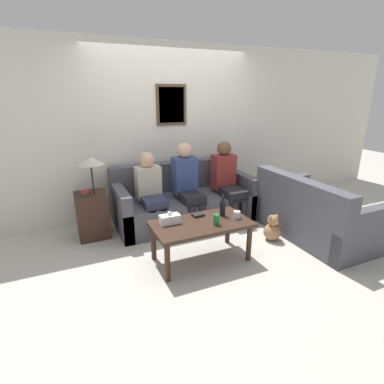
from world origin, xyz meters
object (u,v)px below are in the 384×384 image
Objects in this scene: couch_main at (184,201)px; person_right at (227,179)px; person_left at (151,190)px; teddy_bear at (272,229)px; drinking_glass at (237,215)px; wine_bottle at (223,208)px; couch_side at (314,216)px; coffee_table at (201,228)px; person_middle at (188,183)px.

person_right reaches higher than couch_main.
person_left is 3.09× the size of teddy_bear.
couch_main is at bearing 97.11° from drinking_glass.
couch_main is 1.15m from wine_bottle.
couch_side is 1.42× the size of person_left.
couch_main is 24.36× the size of drinking_glass.
teddy_bear is at bearing -79.06° from person_right.
coffee_table is at bearing -74.81° from person_left.
person_left is at bearing 60.51° from couch_side.
coffee_table is at bearing -103.13° from couch_main.
couch_side is at bearing -12.38° from teddy_bear.
person_left is 1.74m from teddy_bear.
couch_main is at bearing 92.10° from wine_bottle.
person_middle reaches higher than person_left.
coffee_table is at bearing -166.89° from wine_bottle.
drinking_glass reaches higher than teddy_bear.
person_right is at bearing 46.75° from coffee_table.
person_right is (1.19, -0.07, 0.03)m from person_left.
couch_side reaches higher than coffee_table.
coffee_table is 0.45m from drinking_glass.
coffee_table is at bearing -133.25° from person_right.
coffee_table is at bearing -176.94° from teddy_bear.
couch_side is at bearing -0.41° from drinking_glass.
couch_side is 1.68m from coffee_table.
couch_side is 1.39m from wine_bottle.
person_right is 3.32× the size of teddy_bear.
couch_side is 1.32× the size of person_right.
teddy_bear is (1.37, -0.98, -0.45)m from person_left.
couch_main is at bearing 85.52° from person_middle.
person_left is 1.19m from person_right.
couch_main is 0.75m from person_right.
couch_main is 1.23m from coffee_table.
coffee_table is 3.15× the size of teddy_bear.
wine_bottle is 0.22× the size of person_middle.
wine_bottle is at bearing -123.53° from person_right.
person_right is at bearing 65.13° from drinking_glass.
person_right is at bearing -2.51° from person_middle.
wine_bottle is at bearing 83.91° from couch_side.
person_right reaches higher than couch_side.
wine_bottle reaches higher than teddy_bear.
couch_main is 0.66m from person_left.
couch_side is 2.26m from person_left.
couch_side reaches higher than wine_bottle.
coffee_table is 0.93× the size of person_middle.
coffee_table is 0.37m from wine_bottle.
person_middle is at bearing -3.94° from person_left.
couch_side is 1.39× the size of coffee_table.
wine_bottle is (0.04, -1.12, 0.29)m from couch_main.
couch_side is 18.45× the size of drinking_glass.
person_right is (0.91, 0.97, 0.22)m from coffee_table.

